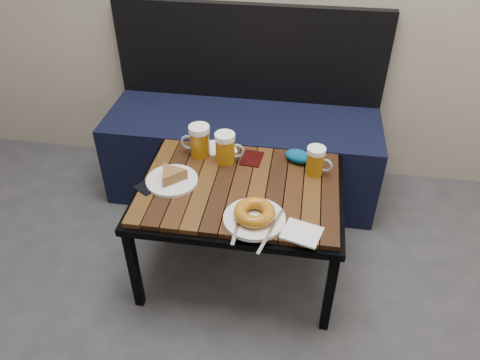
# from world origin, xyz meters

# --- Properties ---
(bench) EXTENTS (1.40, 0.50, 0.95)m
(bench) POSITION_xyz_m (-0.20, 1.76, 0.27)
(bench) COLOR black
(bench) RESTS_ON ground
(cafe_table) EXTENTS (0.84, 0.62, 0.47)m
(cafe_table) POSITION_xyz_m (-0.12, 1.16, 0.43)
(cafe_table) COLOR black
(cafe_table) RESTS_ON ground
(beer_mug_left) EXTENTS (0.13, 0.09, 0.15)m
(beer_mug_left) POSITION_xyz_m (-0.33, 1.35, 0.54)
(beer_mug_left) COLOR #9B620C
(beer_mug_left) RESTS_ON cafe_table
(beer_mug_centre) EXTENTS (0.13, 0.09, 0.14)m
(beer_mug_centre) POSITION_xyz_m (-0.21, 1.32, 0.54)
(beer_mug_centre) COLOR #9B620C
(beer_mug_centre) RESTS_ON cafe_table
(beer_mug_right) EXTENTS (0.12, 0.09, 0.12)m
(beer_mug_right) POSITION_xyz_m (0.17, 1.29, 0.53)
(beer_mug_right) COLOR #9B620C
(beer_mug_right) RESTS_ON cafe_table
(plate_pie) EXTENTS (0.21, 0.21, 0.06)m
(plate_pie) POSITION_xyz_m (-0.40, 1.14, 0.50)
(plate_pie) COLOR white
(plate_pie) RESTS_ON cafe_table
(plate_bagel) EXTENTS (0.23, 0.30, 0.06)m
(plate_bagel) POSITION_xyz_m (-0.04, 0.96, 0.50)
(plate_bagel) COLOR white
(plate_bagel) RESTS_ON cafe_table
(napkin_left) EXTENTS (0.16, 0.16, 0.01)m
(napkin_left) POSITION_xyz_m (-0.25, 1.42, 0.48)
(napkin_left) COLOR white
(napkin_left) RESTS_ON cafe_table
(napkin_right) EXTENTS (0.16, 0.15, 0.01)m
(napkin_right) POSITION_xyz_m (0.14, 0.92, 0.48)
(napkin_right) COLOR white
(napkin_right) RESTS_ON cafe_table
(passport_navy) EXTENTS (0.13, 0.14, 0.01)m
(passport_navy) POSITION_xyz_m (-0.48, 1.10, 0.47)
(passport_navy) COLOR black
(passport_navy) RESTS_ON cafe_table
(passport_burgundy) EXTENTS (0.10, 0.13, 0.01)m
(passport_burgundy) POSITION_xyz_m (-0.10, 1.35, 0.47)
(passport_burgundy) COLOR black
(passport_burgundy) RESTS_ON cafe_table
(knit_pouch) EXTENTS (0.14, 0.12, 0.05)m
(knit_pouch) POSITION_xyz_m (0.10, 1.37, 0.50)
(knit_pouch) COLOR navy
(knit_pouch) RESTS_ON cafe_table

